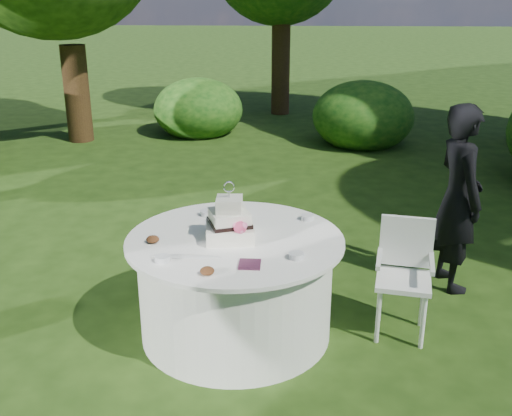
% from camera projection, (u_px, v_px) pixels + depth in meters
% --- Properties ---
extents(ground, '(80.00, 80.00, 0.00)m').
position_uv_depth(ground, '(236.00, 332.00, 4.53)').
color(ground, '#1C350E').
rests_on(ground, ground).
extents(napkins, '(0.14, 0.14, 0.02)m').
position_uv_depth(napkins, '(250.00, 264.00, 3.83)').
color(napkins, '#4D2139').
rests_on(napkins, table).
extents(feather_plume, '(0.48, 0.07, 0.01)m').
position_uv_depth(feather_plume, '(185.00, 257.00, 3.95)').
color(feather_plume, white).
rests_on(feather_plume, table).
extents(guest, '(0.48, 0.64, 1.60)m').
position_uv_depth(guest, '(458.00, 198.00, 4.99)').
color(guest, black).
rests_on(guest, ground).
extents(table, '(1.56, 1.56, 0.77)m').
position_uv_depth(table, '(236.00, 286.00, 4.39)').
color(table, white).
rests_on(table, ground).
extents(cake, '(0.38, 0.38, 0.43)m').
position_uv_depth(cake, '(230.00, 224.00, 4.21)').
color(cake, silver).
rests_on(cake, table).
extents(chair, '(0.46, 0.45, 0.87)m').
position_uv_depth(chair, '(404.00, 268.00, 4.39)').
color(chair, white).
rests_on(chair, ground).
extents(votives, '(1.06, 0.96, 0.04)m').
position_uv_depth(votives, '(244.00, 234.00, 4.27)').
color(votives, silver).
rests_on(votives, table).
extents(petal_cups, '(0.54, 0.56, 0.05)m').
position_uv_depth(petal_cups, '(178.00, 254.00, 3.94)').
color(petal_cups, '#562D16').
rests_on(petal_cups, table).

